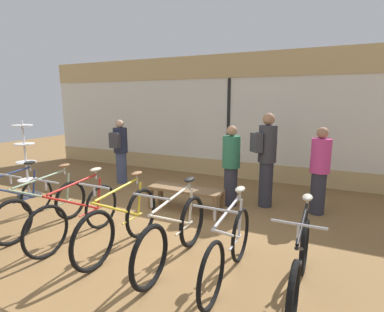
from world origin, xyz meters
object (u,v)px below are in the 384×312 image
Objects in this scene: bicycle_far_left at (11,201)px; customer_near_rack at (266,157)px; bicycle_left at (45,207)px; customer_mid_floor at (231,165)px; bicycle_right at (228,248)px; display_bench at (186,192)px; customer_by_window at (120,150)px; accessory_rack at (26,165)px; bicycle_center_right at (174,234)px; bicycle_center_left at (77,215)px; bicycle_center at (121,223)px; bicycle_far_right at (300,265)px; customer_near_bench at (320,169)px.

bicycle_far_left is 4.57m from customer_near_rack.
customer_mid_floor is at bearing 45.55° from bicycle_left.
bicycle_left is at bearing 179.20° from bicycle_right.
customer_by_window is (-2.31, 1.02, 0.49)m from display_bench.
customer_near_rack reaches higher than accessory_rack.
bicycle_center_right is 4.32m from accessory_rack.
customer_mid_floor is (0.66, 0.63, 0.46)m from display_bench.
bicycle_center_left is 3.16m from customer_by_window.
bicycle_center_right is 1.11× the size of accessory_rack.
bicycle_far_right is (2.31, -0.01, -0.03)m from bicycle_center.
bicycle_center_right is at bearing -0.04° from bicycle_left.
bicycle_far_right reaches higher than bicycle_left.
bicycle_left is 1.10× the size of customer_near_bench.
customer_mid_floor is (-0.76, 2.39, 0.43)m from bicycle_right.
customer_near_rack reaches higher than bicycle_center_left.
bicycle_far_right is at bearing 0.11° from bicycle_right.
bicycle_center_right is (1.58, 0.05, -0.00)m from bicycle_center_left.
customer_mid_floor is (1.55, 2.40, 0.43)m from bicycle_center_left.
accessory_rack is (-4.90, 1.10, 0.28)m from bicycle_right.
bicycle_right is 0.93× the size of customer_near_rack.
bicycle_far_left is 0.93× the size of bicycle_center_right.
bicycle_center_left is 1.58m from bicycle_center_right.
bicycle_far_left is at bearing -177.44° from bicycle_left.
customer_by_window is (-3.01, 2.74, 0.45)m from bicycle_center_right.
bicycle_far_left is 1.03× the size of accessory_rack.
bicycle_center reaches higher than bicycle_far_right.
accessory_rack is (-4.18, 1.06, 0.28)m from bicycle_center_right.
customer_by_window is at bearing 87.83° from bicycle_far_left.
bicycle_left is at bearing 179.96° from bicycle_center_right.
customer_near_bench reaches higher than bicycle_far_left.
bicycle_left is 3.84m from bicycle_far_right.
customer_mid_floor is (-1.53, 2.39, 0.44)m from bicycle_far_right.
bicycle_far_right is at bearing -38.67° from display_bench.
bicycle_left is 1.10× the size of customer_by_window.
bicycle_left is at bearing 179.38° from bicycle_far_right.
customer_mid_floor is (2.30, 2.35, 0.45)m from bicycle_left.
bicycle_center_right is at bearing 176.77° from bicycle_right.
bicycle_far_left is at bearing -142.25° from customer_mid_floor.
bicycle_center is 1.03× the size of bicycle_right.
display_bench is at bearing 10.76° from accessory_rack.
customer_near_bench is (3.87, 2.61, 0.45)m from bicycle_left.
customer_by_window is (-2.20, 2.77, 0.44)m from bicycle_center.
bicycle_center_left is 1.11× the size of customer_mid_floor.
bicycle_center_left is 0.77m from bicycle_center.
bicycle_right is 2.26m from display_bench.
bicycle_right is 2.69m from customer_near_rack.
accessory_rack is at bearing -164.73° from customer_near_bench.
bicycle_center_right is at bearing -120.37° from customer_near_bench.
bicycle_center_left is 1.98m from display_bench.
bicycle_center_left is (1.53, -0.02, 0.02)m from bicycle_far_left.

